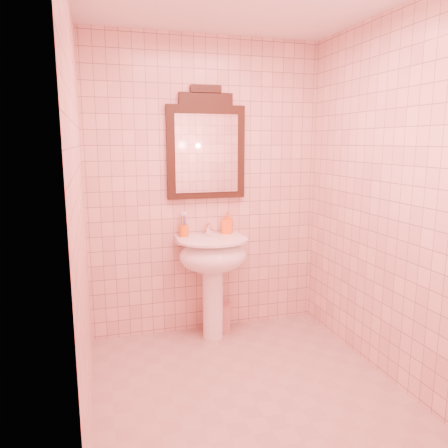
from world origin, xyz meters
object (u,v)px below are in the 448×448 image
object	(u,v)px
toothbrush_cup	(184,230)
soap_dispenser	(227,223)
pedestal_sink	(213,263)
mirror	(206,147)
towel	(219,318)

from	to	relation	value
toothbrush_cup	soap_dispenser	bearing A→B (deg)	1.94
toothbrush_cup	soap_dispenser	world-z (taller)	soap_dispenser
pedestal_sink	toothbrush_cup	distance (m)	0.36
mirror	soap_dispenser	size ratio (longest dim) A/B	4.79
toothbrush_cup	towel	size ratio (longest dim) A/B	0.76
pedestal_sink	toothbrush_cup	world-z (taller)	toothbrush_cup
towel	pedestal_sink	bearing A→B (deg)	-126.17
towel	mirror	bearing A→B (deg)	131.73
toothbrush_cup	towel	world-z (taller)	toothbrush_cup
mirror	towel	xyz separation A→B (m)	(0.08, -0.09, -1.48)
mirror	towel	distance (m)	1.48
pedestal_sink	towel	size ratio (longest dim) A/B	3.58
mirror	soap_dispenser	bearing A→B (deg)	-11.37
mirror	towel	world-z (taller)	mirror
soap_dispenser	toothbrush_cup	bearing A→B (deg)	-153.25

